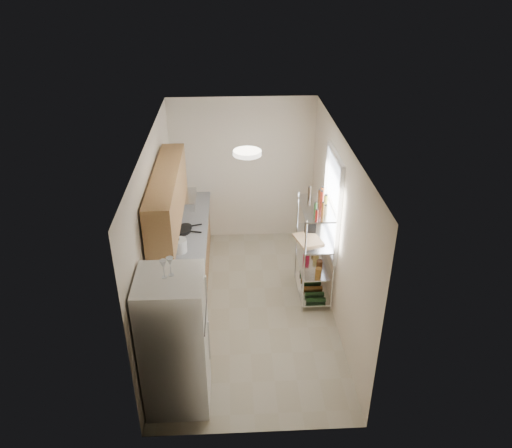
{
  "coord_description": "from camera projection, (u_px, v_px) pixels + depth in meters",
  "views": [
    {
      "loc": [
        -0.18,
        -5.93,
        4.7
      ],
      "look_at": [
        0.13,
        0.25,
        1.29
      ],
      "focal_mm": 35.0,
      "sensor_mm": 36.0,
      "label": 1
    }
  ],
  "objects": [
    {
      "name": "ceiling_dome",
      "position": [
        247.0,
        153.0,
        5.96
      ],
      "size": [
        0.34,
        0.34,
        0.05
      ],
      "primitive_type": "cylinder",
      "color": "white",
      "rests_on": "room"
    },
    {
      "name": "room",
      "position": [
        247.0,
        232.0,
        6.83
      ],
      "size": [
        2.52,
        4.42,
        2.62
      ],
      "color": "#AEA58D",
      "rests_on": "ground"
    },
    {
      "name": "bakers_rack",
      "position": [
        316.0,
        232.0,
        7.23
      ],
      "size": [
        0.45,
        0.9,
        1.73
      ],
      "color": "silver",
      "rests_on": "ground"
    },
    {
      "name": "cutting_board",
      "position": [
        308.0,
        239.0,
        7.21
      ],
      "size": [
        0.43,
        0.5,
        0.03
      ],
      "primitive_type": "cube",
      "rotation": [
        0.0,
        0.0,
        0.27
      ],
      "color": "tan",
      "rests_on": "bakers_rack"
    },
    {
      "name": "wine_glass_a",
      "position": [
        164.0,
        269.0,
        5.1
      ],
      "size": [
        0.07,
        0.07,
        0.21
      ],
      "primitive_type": null,
      "color": "silver",
      "rests_on": "refrigerator"
    },
    {
      "name": "rice_cooker",
      "position": [
        179.0,
        246.0,
        7.11
      ],
      "size": [
        0.23,
        0.23,
        0.19
      ],
      "primitive_type": "cylinder",
      "color": "silver",
      "rests_on": "counter_run"
    },
    {
      "name": "frying_pan_large",
      "position": [
        182.0,
        230.0,
        7.64
      ],
      "size": [
        0.35,
        0.35,
        0.05
      ],
      "primitive_type": "cylinder",
      "rotation": [
        0.0,
        0.0,
        -0.24
      ],
      "color": "black",
      "rests_on": "counter_run"
    },
    {
      "name": "counter_run",
      "position": [
        186.0,
        268.0,
        7.58
      ],
      "size": [
        0.63,
        3.51,
        0.9
      ],
      "color": "#A07144",
      "rests_on": "ground"
    },
    {
      "name": "window",
      "position": [
        332.0,
        203.0,
        7.07
      ],
      "size": [
        0.06,
        1.0,
        1.46
      ],
      "primitive_type": "cube",
      "color": "white",
      "rests_on": "room"
    },
    {
      "name": "wine_glass_b",
      "position": [
        170.0,
        266.0,
        5.13
      ],
      "size": [
        0.08,
        0.08,
        0.22
      ],
      "primitive_type": null,
      "color": "silver",
      "rests_on": "refrigerator"
    },
    {
      "name": "espresso_machine",
      "position": [
        311.0,
        222.0,
        7.39
      ],
      "size": [
        0.21,
        0.28,
        0.3
      ],
      "primitive_type": "cube",
      "rotation": [
        0.0,
        0.0,
        -0.18
      ],
      "color": "black",
      "rests_on": "bakers_rack"
    },
    {
      "name": "refrigerator",
      "position": [
        175.0,
        342.0,
        5.55
      ],
      "size": [
        0.71,
        0.71,
        1.73
      ],
      "primitive_type": "cube",
      "color": "silver",
      "rests_on": "ground"
    },
    {
      "name": "upper_cabinets",
      "position": [
        167.0,
        197.0,
        6.63
      ],
      "size": [
        0.33,
        2.2,
        0.72
      ],
      "primitive_type": "cube",
      "color": "#A07144",
      "rests_on": "room"
    },
    {
      "name": "frying_pan_small",
      "position": [
        185.0,
        227.0,
        7.74
      ],
      "size": [
        0.25,
        0.25,
        0.04
      ],
      "primitive_type": "cylinder",
      "rotation": [
        0.0,
        0.0,
        0.3
      ],
      "color": "black",
      "rests_on": "counter_run"
    },
    {
      "name": "storage_bag",
      "position": [
        307.0,
        253.0,
        7.61
      ],
      "size": [
        0.12,
        0.15,
        0.15
      ],
      "primitive_type": "cube",
      "rotation": [
        0.0,
        0.0,
        -0.21
      ],
      "color": "#B11533",
      "rests_on": "bakers_rack"
    },
    {
      "name": "range_hood",
      "position": [
        179.0,
        199.0,
        7.53
      ],
      "size": [
        0.5,
        0.6,
        0.12
      ],
      "primitive_type": "cube",
      "color": "#B7BABC",
      "rests_on": "room"
    }
  ]
}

